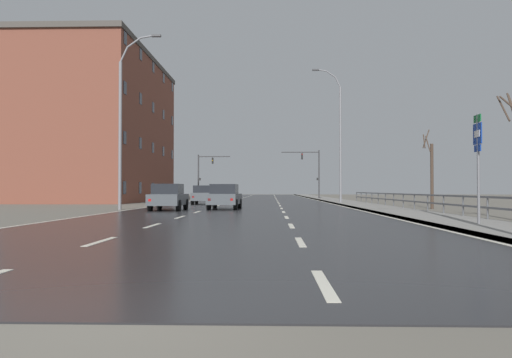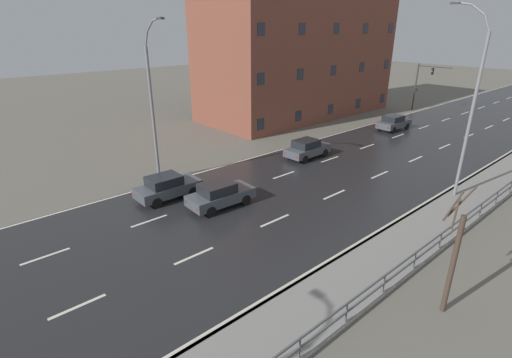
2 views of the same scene
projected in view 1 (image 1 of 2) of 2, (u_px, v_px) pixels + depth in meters
ground_plane at (255, 202)px, 52.76m from camera, size 160.00×160.00×0.12m
road_asphalt_strip at (258, 199)px, 64.75m from camera, size 14.00×120.00×0.03m
sidewalk_right at (326, 199)px, 64.52m from camera, size 3.00×120.00×0.12m
guardrail at (409, 198)px, 31.17m from camera, size 0.07×37.98×1.00m
street_lamp_midground at (339, 137)px, 44.74m from camera, size 2.48×0.24×11.61m
street_lamp_left_bank at (123, 124)px, 32.13m from camera, size 2.59×0.24×10.80m
highway_sign at (478, 155)px, 17.02m from camera, size 0.09×0.68×3.70m
traffic_signal_right at (312, 167)px, 68.04m from camera, size 4.97×0.36×6.36m
traffic_signal_left at (204, 170)px, 68.94m from camera, size 4.26×0.36×5.84m
car_near_left at (225, 196)px, 32.61m from camera, size 1.96×4.16×1.57m
car_distant at (219, 193)px, 57.36m from camera, size 1.92×4.14×1.57m
car_mid_centre at (204, 195)px, 43.62m from camera, size 1.89×4.13×1.57m
car_far_right at (168, 197)px, 30.87m from camera, size 1.85×4.11×1.57m
brick_building at (104, 129)px, 55.92m from camera, size 10.68×24.42×15.38m
bare_tree_mid at (431, 173)px, 33.35m from camera, size 0.68×0.97×5.14m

